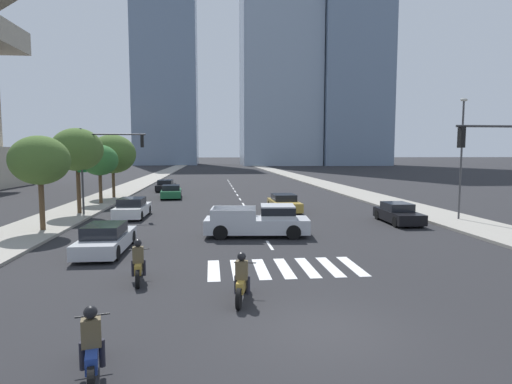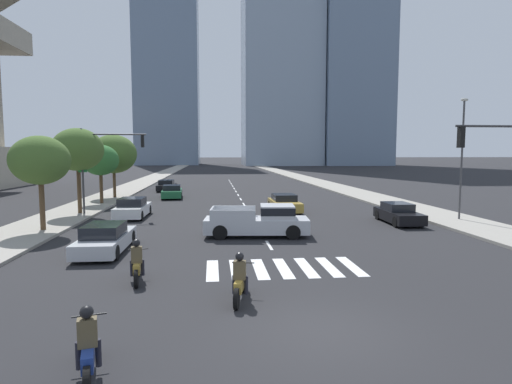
% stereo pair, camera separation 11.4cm
% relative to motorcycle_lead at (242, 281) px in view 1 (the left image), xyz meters
% --- Properties ---
extents(ground_plane, '(800.00, 800.00, 0.00)m').
position_rel_motorcycle_lead_xyz_m(ground_plane, '(1.88, -2.35, -0.58)').
color(ground_plane, '#232326').
extents(sidewalk_east, '(4.00, 260.00, 0.15)m').
position_rel_motorcycle_lead_xyz_m(sidewalk_east, '(14.74, 27.65, -0.51)').
color(sidewalk_east, gray).
rests_on(sidewalk_east, ground).
extents(sidewalk_west, '(4.00, 260.00, 0.15)m').
position_rel_motorcycle_lead_xyz_m(sidewalk_west, '(-10.99, 27.65, -0.51)').
color(sidewalk_west, gray).
rests_on(sidewalk_west, ground).
extents(crosswalk_near, '(5.85, 2.85, 0.01)m').
position_rel_motorcycle_lead_xyz_m(crosswalk_near, '(1.88, 3.33, -0.58)').
color(crosswalk_near, silver).
rests_on(crosswalk_near, ground).
extents(lane_divider_center, '(0.14, 50.00, 0.01)m').
position_rel_motorcycle_lead_xyz_m(lane_divider_center, '(1.88, 31.33, -0.58)').
color(lane_divider_center, silver).
rests_on(lane_divider_center, ground).
extents(motorcycle_lead, '(0.76, 2.04, 1.49)m').
position_rel_motorcycle_lead_xyz_m(motorcycle_lead, '(0.00, 0.00, 0.00)').
color(motorcycle_lead, black).
rests_on(motorcycle_lead, ground).
extents(motorcycle_trailing, '(0.84, 2.18, 1.49)m').
position_rel_motorcycle_lead_xyz_m(motorcycle_trailing, '(-3.24, -3.98, -0.00)').
color(motorcycle_trailing, black).
rests_on(motorcycle_trailing, ground).
extents(motorcycle_third, '(0.70, 2.05, 1.49)m').
position_rel_motorcycle_lead_xyz_m(motorcycle_third, '(-3.39, 2.23, 0.00)').
color(motorcycle_third, black).
rests_on(motorcycle_third, ground).
extents(pickup_truck, '(5.62, 2.47, 1.67)m').
position_rel_motorcycle_lead_xyz_m(pickup_truck, '(1.78, 9.50, 0.23)').
color(pickup_truck, '#B7BABF').
rests_on(pickup_truck, ground).
extents(sedan_silver_0, '(1.88, 4.76, 1.29)m').
position_rel_motorcycle_lead_xyz_m(sedan_silver_0, '(-5.56, 6.76, 0.01)').
color(sedan_silver_0, '#B7BABF').
rests_on(sedan_silver_0, ground).
extents(sedan_gold_1, '(2.01, 4.60, 1.29)m').
position_rel_motorcycle_lead_xyz_m(sedan_gold_1, '(4.60, 18.72, 0.01)').
color(sedan_gold_1, '#B28E38').
rests_on(sedan_gold_1, ground).
extents(sedan_green_2, '(2.11, 4.44, 1.29)m').
position_rel_motorcycle_lead_xyz_m(sedan_green_2, '(-4.74, 28.98, 0.01)').
color(sedan_green_2, '#1E6038').
rests_on(sedan_green_2, ground).
extents(sedan_black_3, '(1.87, 4.36, 1.27)m').
position_rel_motorcycle_lead_xyz_m(sedan_black_3, '(10.81, 12.74, 0.00)').
color(sedan_black_3, black).
rests_on(sedan_black_3, ground).
extents(sedan_white_4, '(1.99, 4.34, 1.36)m').
position_rel_motorcycle_lead_xyz_m(sedan_white_4, '(-6.24, 16.86, 0.04)').
color(sedan_white_4, silver).
rests_on(sedan_white_4, ground).
extents(sedan_black_5, '(1.96, 4.61, 1.30)m').
position_rel_motorcycle_lead_xyz_m(sedan_black_5, '(-6.10, 36.90, 0.01)').
color(sedan_black_5, black).
rests_on(sedan_black_5, ground).
extents(traffic_signal_far, '(4.68, 0.28, 5.94)m').
position_rel_motorcycle_lead_xyz_m(traffic_signal_far, '(-8.17, 18.01, 3.64)').
color(traffic_signal_far, '#333335').
rests_on(traffic_signal_far, sidewalk_west).
extents(street_lamp_east, '(0.50, 0.24, 7.69)m').
position_rel_motorcycle_lead_xyz_m(street_lamp_east, '(15.04, 12.99, 4.01)').
color(street_lamp_east, '#3F3F42').
rests_on(street_lamp_east, sidewalk_east).
extents(street_tree_nearest, '(3.16, 3.16, 5.20)m').
position_rel_motorcycle_lead_xyz_m(street_tree_nearest, '(-10.19, 11.88, 3.40)').
color(street_tree_nearest, '#4C3823').
rests_on(street_tree_nearest, sidewalk_west).
extents(street_tree_second, '(3.53, 3.53, 5.99)m').
position_rel_motorcycle_lead_xyz_m(street_tree_second, '(-10.19, 18.40, 4.04)').
color(street_tree_second, '#4C3823').
rests_on(street_tree_second, sidewalk_west).
extents(street_tree_third, '(3.04, 3.04, 4.95)m').
position_rel_motorcycle_lead_xyz_m(street_tree_third, '(-10.19, 24.26, 3.20)').
color(street_tree_third, '#4C3823').
rests_on(street_tree_third, sidewalk_west).
extents(street_tree_fourth, '(4.34, 4.34, 6.00)m').
position_rel_motorcycle_lead_xyz_m(street_tree_fourth, '(-10.19, 29.05, 3.71)').
color(street_tree_fourth, '#4C3823').
rests_on(street_tree_fourth, sidewalk_west).
extents(office_tower_left_skyline, '(22.46, 23.32, 86.18)m').
position_rel_motorcycle_lead_xyz_m(office_tower_left_skyline, '(-16.89, 148.99, 41.98)').
color(office_tower_left_skyline, slate).
rests_on(office_tower_left_skyline, ground).
extents(office_tower_right_skyline, '(23.89, 23.75, 118.32)m').
position_rel_motorcycle_lead_xyz_m(office_tower_right_skyline, '(49.57, 136.29, 53.64)').
color(office_tower_right_skyline, slate).
rests_on(office_tower_right_skyline, ground).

